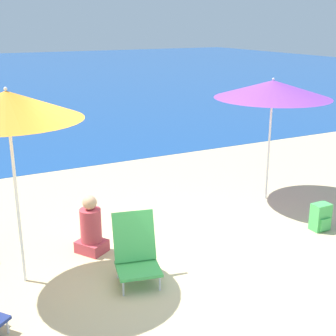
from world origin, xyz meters
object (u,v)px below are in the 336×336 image
object	(u,v)px
beach_umbrella_orange	(7,106)
person_seated_near	(91,229)
beach_umbrella_purple	(273,89)
backpack_green	(321,217)
beach_chair_green	(136,251)

from	to	relation	value
beach_umbrella_orange	person_seated_near	distance (m)	2.08
beach_umbrella_orange	beach_umbrella_purple	world-z (taller)	beach_umbrella_orange
person_seated_near	backpack_green	size ratio (longest dim) A/B	1.98
person_seated_near	beach_chair_green	bearing A→B (deg)	-106.87
beach_chair_green	backpack_green	distance (m)	3.04
beach_chair_green	person_seated_near	xyz separation A→B (m)	(-0.26, 0.93, -0.04)
beach_chair_green	backpack_green	bearing A→B (deg)	13.14
beach_umbrella_purple	backpack_green	distance (m)	2.24
beach_umbrella_orange	person_seated_near	bearing A→B (deg)	19.70
backpack_green	beach_chair_green	bearing A→B (deg)	-179.45
beach_umbrella_purple	person_seated_near	size ratio (longest dim) A/B	2.60
beach_chair_green	beach_umbrella_purple	bearing A→B (deg)	37.40
beach_umbrella_purple	beach_chair_green	xyz separation A→B (m)	(-3.14, -1.45, -1.56)
beach_umbrella_orange	beach_umbrella_purple	distance (m)	4.45
beach_umbrella_purple	backpack_green	bearing A→B (deg)	-94.32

